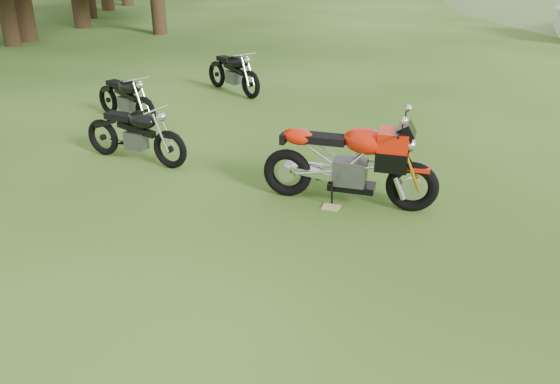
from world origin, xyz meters
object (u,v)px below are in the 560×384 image
Objects in this scene: sport_motorcycle at (349,156)px; vintage_moto_c at (233,71)px; plywood_board at (331,207)px; vintage_moto_a at (134,132)px; vintage_moto_b at (125,97)px.

sport_motorcycle reaches higher than vintage_moto_c.
plywood_board is 6.49m from vintage_moto_c.
sport_motorcycle is 1.18× the size of vintage_moto_a.
sport_motorcycle is at bearing -1.71° from vintage_moto_b.
sport_motorcycle is 6.38m from vintage_moto_c.
sport_motorcycle reaches higher than vintage_moto_a.
sport_motorcycle is at bearing -20.44° from vintage_moto_c.
vintage_moto_c is at bearing 124.85° from sport_motorcycle.
vintage_moto_b is (-1.93, 1.39, -0.01)m from vintage_moto_a.
vintage_moto_c is at bearing 92.80° from vintage_moto_b.
plywood_board is (-0.08, -0.26, -0.65)m from sport_motorcycle.
vintage_moto_c is at bearing 101.81° from vintage_moto_a.
sport_motorcycle reaches higher than vintage_moto_b.
plywood_board is at bearing -126.87° from sport_motorcycle.
plywood_board is 3.42m from vintage_moto_a.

